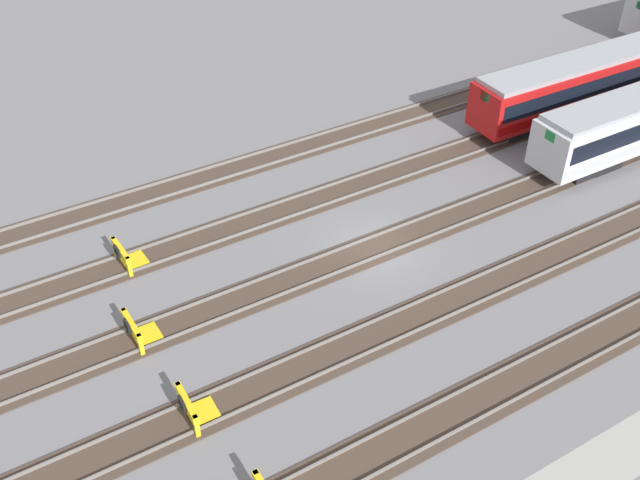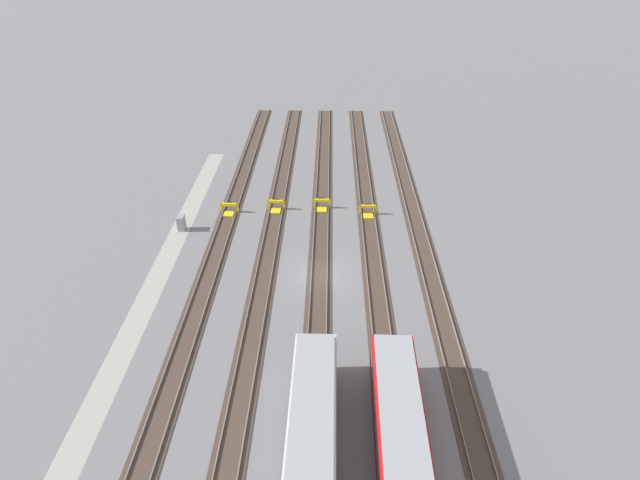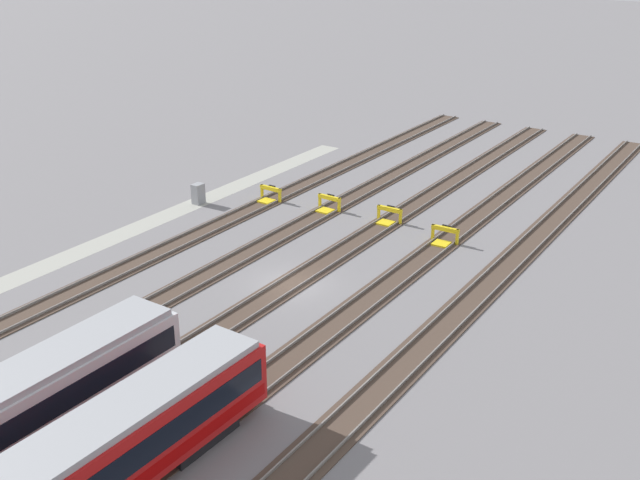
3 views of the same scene
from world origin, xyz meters
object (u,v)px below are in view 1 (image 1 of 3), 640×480
subway_car_front_row_centre (594,78)px  bumper_stop_far_inner_track (127,256)px  bumper_stop_near_inner_track (194,408)px  bumper_stop_middle_track (139,331)px

subway_car_front_row_centre → bumper_stop_far_inner_track: bearing=-180.0°
bumper_stop_near_inner_track → bumper_stop_middle_track: same height
subway_car_front_row_centre → bumper_stop_far_inner_track: 30.94m
bumper_stop_middle_track → bumper_stop_far_inner_track: size_ratio=1.00×
bumper_stop_near_inner_track → bumper_stop_middle_track: (-0.37, 5.05, 0.00)m
subway_car_front_row_centre → bumper_stop_middle_track: 32.60m
bumper_stop_middle_track → bumper_stop_far_inner_track: bearing=75.9°
subway_car_front_row_centre → bumper_stop_middle_track: subway_car_front_row_centre is taller
bumper_stop_middle_track → bumper_stop_far_inner_track: (1.26, 5.05, 0.00)m
subway_car_front_row_centre → bumper_stop_far_inner_track: (-30.90, -0.02, -1.53)m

